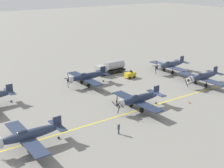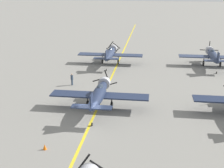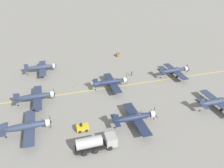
{
  "view_description": "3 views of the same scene",
  "coord_description": "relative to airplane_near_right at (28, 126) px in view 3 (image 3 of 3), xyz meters",
  "views": [
    {
      "loc": [
        -39.6,
        39.01,
        22.46
      ],
      "look_at": [
        6.17,
        6.29,
        3.59
      ],
      "focal_mm": 50.0,
      "sensor_mm": 36.0,
      "label": 1
    },
    {
      "loc": [
        6.56,
        -29.9,
        15.21
      ],
      "look_at": [
        2.09,
        3.11,
        3.91
      ],
      "focal_mm": 50.0,
      "sensor_mm": 36.0,
      "label": 2
    },
    {
      "loc": [
        52.71,
        -10.38,
        31.47
      ],
      "look_at": [
        3.37,
        4.12,
        3.04
      ],
      "focal_mm": 35.0,
      "sensor_mm": 36.0,
      "label": 3
    }
  ],
  "objects": [
    {
      "name": "airplane_near_center",
      "position": [
        -11.52,
        1.49,
        -0.0
      ],
      "size": [
        12.0,
        9.98,
        3.65
      ],
      "rotation": [
        0.0,
        0.0,
        -0.26
      ],
      "color": "#28324B",
      "rests_on": "ground"
    },
    {
      "name": "airplane_mid_center",
      "position": [
        -13.67,
        21.92,
        -0.0
      ],
      "size": [
        12.0,
        9.98,
        3.73
      ],
      "rotation": [
        0.0,
        0.0,
        0.23
      ],
      "color": "#1E2842",
      "rests_on": "ground"
    },
    {
      "name": "airplane_mid_right",
      "position": [
        3.53,
        22.44,
        0.0
      ],
      "size": [
        12.0,
        9.98,
        3.79
      ],
      "rotation": [
        0.0,
        0.0,
        0.28
      ],
      "color": "#1D2741",
      "rests_on": "ground"
    },
    {
      "name": "ground_crew_walking",
      "position": [
        -19.29,
        30.44,
        -1.04
      ],
      "size": [
        0.39,
        0.39,
        1.78
      ],
      "color": "#334256",
      "rests_on": "ground"
    },
    {
      "name": "fuel_tanker",
      "position": [
        8.12,
        12.64,
        -0.5
      ],
      "size": [
        2.67,
        8.0,
        2.98
      ],
      "color": "black",
      "rests_on": "ground"
    },
    {
      "name": "supply_crate_by_tanker",
      "position": [
        -36.48,
        31.41,
        -1.37
      ],
      "size": [
        1.58,
        1.33,
        1.29
      ],
      "primitive_type": "cube",
      "rotation": [
        0.0,
        0.0,
        -0.03
      ],
      "color": "brown",
      "rests_on": "ground"
    },
    {
      "name": "airplane_near_right",
      "position": [
        0.0,
        0.0,
        0.0
      ],
      "size": [
        12.0,
        9.98,
        3.77
      ],
      "rotation": [
        0.0,
        0.0,
        -0.25
      ],
      "color": "#2D3851",
      "rests_on": "ground"
    },
    {
      "name": "tow_tractor",
      "position": [
        2.16,
        11.0,
        -1.22
      ],
      "size": [
        1.57,
        2.6,
        1.79
      ],
      "color": "gold",
      "rests_on": "ground"
    },
    {
      "name": "taxiway_stripe",
      "position": [
        -13.96,
        17.18,
        -2.01
      ],
      "size": [
        0.3,
        160.0,
        0.01
      ],
      "primitive_type": "cube",
      "color": "yellow",
      "rests_on": "ground"
    },
    {
      "name": "airplane_far_right",
      "position": [
        3.33,
        44.05,
        -0.0
      ],
      "size": [
        12.0,
        9.98,
        3.8
      ],
      "rotation": [
        0.0,
        0.0,
        0.22
      ],
      "color": "#2D3751",
      "rests_on": "ground"
    },
    {
      "name": "airplane_near_left",
      "position": [
        -29.6,
        2.96,
        0.0
      ],
      "size": [
        12.0,
        9.98,
        3.65
      ],
      "rotation": [
        0.0,
        0.0,
        -0.22
      ],
      "color": "#2D3751",
      "rests_on": "ground"
    },
    {
      "name": "ground_plane",
      "position": [
        -13.96,
        17.18,
        -2.01
      ],
      "size": [
        400.0,
        400.0,
        0.0
      ],
      "primitive_type": "plane",
      "color": "gray"
    },
    {
      "name": "airplane_far_center",
      "position": [
        -15.33,
        43.18,
        0.0
      ],
      "size": [
        12.0,
        9.98,
        3.65
      ],
      "rotation": [
        0.0,
        0.0,
        0.19
      ],
      "color": "#27314B",
      "rests_on": "ground"
    },
    {
      "name": "traffic_cone",
      "position": [
        -17.09,
        11.9,
        -1.74
      ],
      "size": [
        0.36,
        0.36,
        0.55
      ],
      "primitive_type": "cone",
      "color": "orange",
      "rests_on": "ground"
    }
  ]
}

